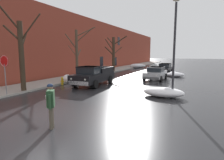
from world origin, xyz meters
name	(u,v)px	position (x,y,z in m)	size (l,w,h in m)	color
ground_plane	(39,115)	(0.00, 0.00, 0.00)	(200.00, 200.00, 0.00)	#232326
left_sidewalk_slab	(99,73)	(-6.43, 18.00, 0.07)	(3.39, 80.00, 0.14)	gray
brick_townhouse_facade	(86,45)	(-8.62, 18.00, 4.02)	(0.63, 80.00, 8.05)	brown
snow_bank_near_corner_left	(138,66)	(-4.39, 30.83, 0.36)	(2.89, 1.18, 0.75)	white
snow_bank_along_left_kerb	(164,92)	(4.79, 6.27, 0.32)	(2.68, 1.48, 0.68)	white
snow_bank_mid_block_left	(69,79)	(-5.03, 9.03, 0.33)	(2.01, 0.92, 0.76)	white
snow_bank_near_corner_right	(175,74)	(4.19, 17.97, 0.29)	(2.19, 1.26, 0.71)	white
snow_bank_along_right_kerb	(135,66)	(-4.47, 29.22, 0.41)	(2.12, 1.20, 0.83)	white
bare_tree_at_the_corner	(21,53)	(-5.04, 3.48, 2.92)	(3.41, 3.11, 6.12)	#382B1E
bare_tree_second_along_sidewalk	(77,53)	(-5.01, 10.49, 2.91)	(3.47, 2.09, 5.60)	#4C3D2D
bare_tree_mid_block	(113,53)	(-5.06, 20.05, 2.91)	(4.02, 1.33, 5.43)	#382B1E
pickup_truck_black_approaching_near_lane	(93,76)	(-1.94, 8.44, 0.88)	(2.36, 5.39, 1.76)	black
sedan_silver_parked_kerbside_close	(156,73)	(2.54, 14.35, 0.75)	(2.06, 4.11, 1.42)	#B7B7BC
sedan_black_parked_kerbside_mid	(165,68)	(2.39, 21.53, 0.75)	(1.92, 4.38, 1.42)	black
pedestrian_with_coffee	(51,102)	(1.66, -1.01, 1.04)	(0.52, 0.59, 1.76)	brown
fire_hydrant	(62,81)	(-4.67, 7.50, 0.36)	(0.42, 0.22, 0.71)	gold
stop_sign_at_corner	(4,65)	(-4.93, 2.02, 2.15)	(0.76, 0.07, 2.77)	slate
street_lamp_post	(174,44)	(5.30, 6.28, 3.48)	(0.44, 0.24, 6.25)	#28282D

